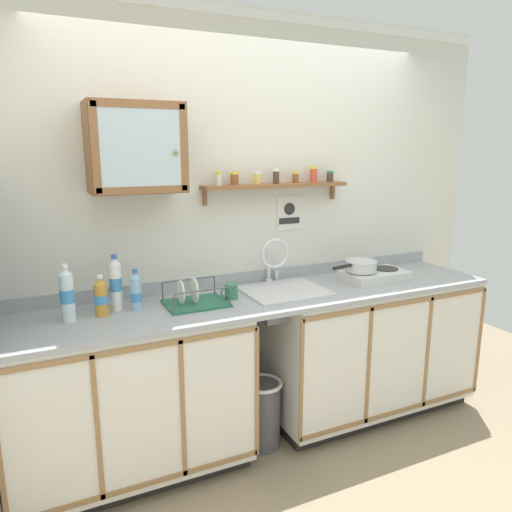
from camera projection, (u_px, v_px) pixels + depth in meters
The scene contains 19 objects.
floor at pixel (290, 460), 2.91m from camera, with size 6.07×6.07×0.00m, color gray.
back_wall at pixel (247, 225), 3.18m from camera, with size 3.67×0.07×2.67m.
lower_cabinet_run at pixel (130, 398), 2.71m from camera, with size 1.31×0.63×0.93m.
lower_cabinet_run_right at pixel (368, 347), 3.40m from camera, with size 1.48×0.63×0.93m.
countertop at pixel (269, 297), 2.97m from camera, with size 3.03×0.65×0.03m, color #9EA3A8.
backsplash at pixel (249, 277), 3.22m from camera, with size 3.03×0.02×0.08m, color #9EA3A8.
sink at pixel (283, 293), 3.06m from camera, with size 0.51×0.48×0.45m.
hot_plate_stove at pixel (375, 275), 3.29m from camera, with size 0.43×0.27×0.07m.
saucepan at pixel (361, 265), 3.24m from camera, with size 0.37×0.21×0.08m.
bottle_juice_amber_0 at pixel (101, 297), 2.58m from camera, with size 0.07×0.07×0.23m.
bottle_water_clear_1 at pixel (67, 295), 2.48m from camera, with size 0.07×0.07×0.31m.
bottle_opaque_white_2 at pixel (116, 284), 2.66m from camera, with size 0.07×0.07×0.31m.
bottle_water_blue_3 at pixel (136, 292), 2.67m from camera, with size 0.06×0.06×0.23m.
dish_rack at pixel (194, 300), 2.77m from camera, with size 0.35×0.28×0.16m.
mug at pixel (231, 291), 2.88m from camera, with size 0.12×0.08×0.09m.
wall_cabinet at pixel (136, 148), 2.62m from camera, with size 0.51×0.31×0.48m.
spice_shelf at pixel (277, 183), 3.11m from camera, with size 1.00×0.14×0.23m.
warning_sign at pixel (289, 213), 3.26m from camera, with size 0.18×0.01×0.23m.
trash_bin at pixel (262, 413), 3.01m from camera, with size 0.25×0.25×0.43m.
Camera 1 is at (-1.28, -2.24, 1.84)m, focal length 33.87 mm.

